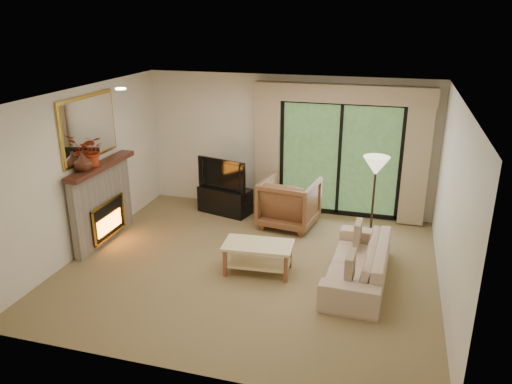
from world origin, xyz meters
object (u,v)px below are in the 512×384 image
(armchair, at_px, (289,202))
(coffee_table, at_px, (258,258))
(sofa, at_px, (358,262))
(media_console, at_px, (225,200))

(armchair, xyz_separation_m, coffee_table, (-0.07, -1.82, -0.21))
(armchair, relative_size, sofa, 0.48)
(sofa, height_order, coffee_table, sofa)
(armchair, bearing_deg, sofa, 136.79)
(sofa, bearing_deg, armchair, -138.39)
(media_console, distance_m, sofa, 3.33)
(media_console, distance_m, armchair, 1.36)
(media_console, bearing_deg, armchair, 2.90)
(media_console, xyz_separation_m, sofa, (2.70, -1.95, 0.04))
(media_console, height_order, armchair, armchair)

